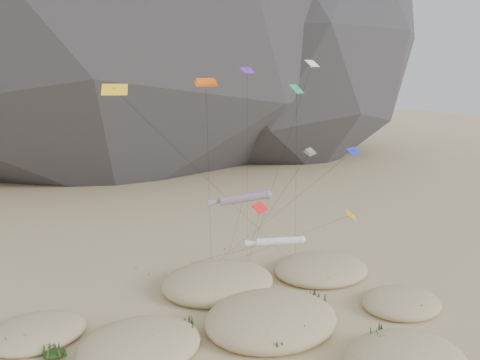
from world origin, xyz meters
TOP-DOWN VIEW (x-y plane):
  - ground at (0.00, 0.00)m, footprint 500.00×500.00m
  - dunes at (-2.17, 4.65)m, footprint 47.84×37.58m
  - dune_grass at (-0.55, 3.86)m, footprint 42.90×29.55m
  - kite_stakes at (1.98, 22.85)m, footprint 22.23×7.46m
  - rainbow_tube_kite at (1.08, 12.32)m, footprint 8.14×15.33m
  - white_tube_kite at (2.86, 7.17)m, footprint 6.78×19.55m
  - orange_parafoil at (-1.92, 15.18)m, footprint 5.29×10.96m
  - multi_parafoil at (9.26, 11.60)m, footprint 2.82×16.08m
  - delta_kites at (4.98, 11.54)m, footprint 30.28×16.49m

SIDE VIEW (x-z plane):
  - ground at x=0.00m, z-range 0.00..0.00m
  - kite_stakes at x=1.98m, z-range 0.00..0.30m
  - dunes at x=-2.17m, z-range -1.14..2.57m
  - dune_grass at x=-0.55m, z-range 0.06..1.65m
  - white_tube_kite at x=2.86m, z-range 4.02..13.34m
  - rainbow_tube_kite at x=1.08m, z-range 5.73..18.87m
  - multi_parafoil at x=9.26m, z-range 8.14..25.74m
  - delta_kites at x=4.98m, z-range 5.12..32.59m
  - orange_parafoil at x=-1.92m, z-range 11.96..37.47m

